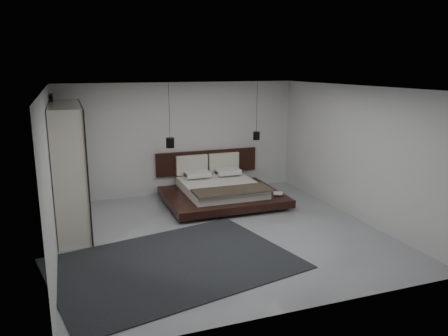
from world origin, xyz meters
name	(u,v)px	position (x,y,z in m)	size (l,w,h in m)	color
floor	(221,232)	(0.00, 0.00, 0.00)	(6.00, 6.00, 0.00)	#92959A
ceiling	(221,88)	(0.00, 0.00, 2.80)	(6.00, 6.00, 0.00)	white
wall_back	(181,139)	(0.00, 3.00, 1.40)	(6.00, 6.00, 0.00)	silver
wall_front	(300,211)	(0.00, -3.00, 1.40)	(6.00, 6.00, 0.00)	silver
wall_left	(50,176)	(-3.00, 0.00, 1.40)	(6.00, 6.00, 0.00)	silver
wall_right	(354,152)	(3.00, 0.00, 1.40)	(6.00, 6.00, 0.00)	silver
lattice_screen	(56,154)	(-2.95, 2.45, 1.30)	(0.05, 0.90, 2.60)	black
bed	(220,190)	(0.67, 1.91, 0.28)	(2.69, 2.35, 1.06)	black
book_lower	(274,194)	(1.77, 1.27, 0.26)	(0.19, 0.26, 0.02)	#99724C
book_upper	(274,193)	(1.75, 1.24, 0.28)	(0.20, 0.28, 0.02)	#99724C
pendant_left	(170,143)	(-0.44, 2.33, 1.43)	(0.19, 0.19, 1.49)	black
pendant_right	(256,135)	(1.77, 2.33, 1.49)	(0.17, 0.17, 1.42)	black
wardrobe	(69,167)	(-2.70, 1.35, 1.24)	(0.59, 2.52, 2.47)	silver
rug	(174,263)	(-1.20, -1.06, 0.01)	(3.83, 2.73, 0.02)	black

